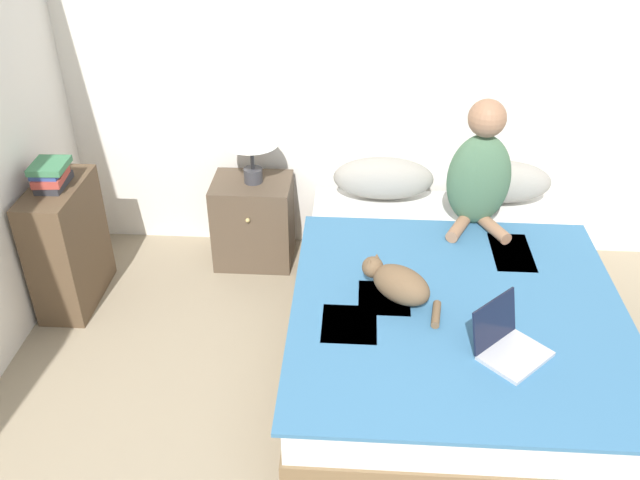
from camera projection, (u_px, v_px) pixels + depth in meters
name	position (u px, v px, depth m)	size (l,w,h in m)	color
wall_back	(417.00, 58.00, 3.95)	(5.29, 0.05, 2.55)	white
bed	(450.00, 320.00, 3.56)	(1.62, 2.09, 0.46)	brown
pillow_near	(383.00, 178.00, 4.14)	(0.61, 0.25, 0.26)	gray
pillow_far	(500.00, 182.00, 4.10)	(0.61, 0.25, 0.26)	gray
person_sitting	(480.00, 172.00, 3.77)	(0.36, 0.36, 0.75)	#476B4C
cat_tabby	(398.00, 283.00, 3.28)	(0.39, 0.38, 0.18)	brown
laptop_open	(508.00, 343.00, 2.97)	(0.39, 0.39, 0.23)	#B7B7BC
nightstand	(254.00, 221.00, 4.31)	(0.49, 0.40, 0.56)	brown
table_lamp	(250.00, 128.00, 3.97)	(0.33, 0.33, 0.49)	#38383D
bookshelf	(68.00, 245.00, 3.90)	(0.27, 0.58, 0.76)	brown
book_stack_top	(51.00, 174.00, 3.66)	(0.19, 0.25, 0.14)	#2D2D33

